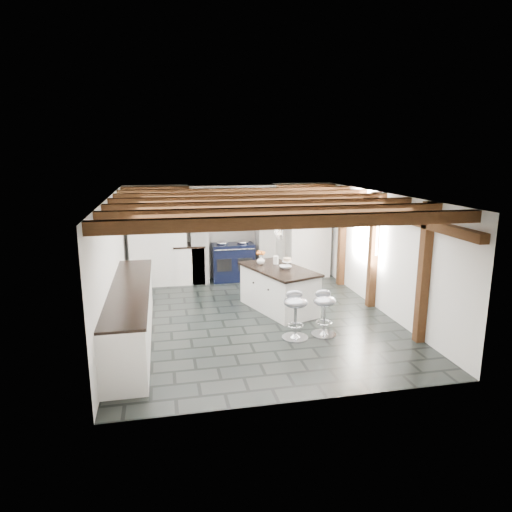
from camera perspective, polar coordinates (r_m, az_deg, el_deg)
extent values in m
plane|color=black|center=(8.65, -0.11, -7.74)|extent=(6.00, 6.00, 0.00)
plane|color=white|center=(11.21, -3.21, 3.13)|extent=(5.00, 0.00, 5.00)
plane|color=white|center=(8.20, -17.50, -1.09)|extent=(0.00, 6.00, 6.00)
plane|color=white|center=(9.14, 15.43, 0.44)|extent=(0.00, 6.00, 6.00)
plane|color=white|center=(8.13, -0.12, 7.62)|extent=(6.00, 6.00, 0.00)
cube|color=white|center=(10.86, -7.14, 1.66)|extent=(0.40, 0.60, 1.90)
cube|color=white|center=(11.10, 1.12, 2.00)|extent=(0.40, 0.60, 1.90)
cube|color=#4E2E16|center=(10.80, -3.03, 7.26)|extent=(2.10, 0.65, 0.18)
cube|color=white|center=(10.79, -3.04, 8.08)|extent=(2.00, 0.60, 0.31)
cube|color=black|center=(10.48, -2.76, 7.42)|extent=(1.00, 0.03, 0.22)
cube|color=silver|center=(10.47, -2.75, 7.41)|extent=(0.90, 0.01, 0.14)
cube|color=white|center=(10.82, -12.16, 1.70)|extent=(1.30, 0.58, 2.00)
cube|color=white|center=(11.38, 6.54, 2.45)|extent=(1.00, 0.58, 2.00)
cube|color=white|center=(7.80, -15.35, -7.11)|extent=(0.60, 3.80, 0.88)
cube|color=black|center=(7.66, -15.56, -3.87)|extent=(0.64, 3.80, 0.04)
cube|color=white|center=(10.96, -8.36, -1.01)|extent=(0.70, 0.60, 0.88)
cube|color=black|center=(10.86, -8.44, 1.34)|extent=(0.74, 0.64, 0.04)
cube|color=#4E2E16|center=(8.97, 15.28, 5.42)|extent=(0.15, 5.80, 0.14)
plane|color=white|center=(9.58, 13.85, 3.53)|extent=(0.00, 0.90, 0.90)
cube|color=#4E2E16|center=(5.63, 5.23, 4.31)|extent=(5.00, 0.16, 0.16)
cube|color=#4E2E16|center=(6.46, 3.00, 5.44)|extent=(5.00, 0.16, 0.16)
cube|color=#4E2E16|center=(7.29, 1.26, 6.31)|extent=(5.00, 0.16, 0.16)
cube|color=#4E2E16|center=(8.14, -0.12, 6.99)|extent=(5.00, 0.16, 0.16)
cube|color=#4E2E16|center=(8.98, -1.24, 7.54)|extent=(5.00, 0.16, 0.16)
cube|color=#4E2E16|center=(9.83, -2.17, 8.00)|extent=(5.00, 0.16, 0.16)
cube|color=#4E2E16|center=(10.69, -2.96, 8.38)|extent=(5.00, 0.16, 0.16)
cube|color=#4E2E16|center=(7.75, 20.24, -2.09)|extent=(0.15, 0.15, 2.30)
cube|color=#4E2E16|center=(9.28, 14.43, 0.68)|extent=(0.15, 0.15, 2.30)
cube|color=#4E2E16|center=(10.71, 10.70, 2.46)|extent=(0.15, 0.15, 2.30)
cylinder|color=black|center=(8.22, 3.04, 5.07)|extent=(0.01, 0.01, 0.56)
cylinder|color=white|center=(8.27, 3.01, 2.81)|extent=(0.09, 0.09, 0.22)
cylinder|color=black|center=(8.52, 2.85, 5.35)|extent=(0.01, 0.01, 0.56)
cylinder|color=white|center=(8.57, 2.83, 3.16)|extent=(0.09, 0.09, 0.22)
cylinder|color=black|center=(8.82, 2.68, 5.61)|extent=(0.01, 0.01, 0.56)
cylinder|color=white|center=(8.87, 2.65, 3.49)|extent=(0.09, 0.09, 0.22)
cube|color=black|center=(11.04, -2.92, -0.73)|extent=(1.00, 0.60, 0.90)
ellipsoid|color=silver|center=(10.90, -4.24, 1.66)|extent=(0.28, 0.28, 0.11)
ellipsoid|color=silver|center=(10.98, -1.66, 1.77)|extent=(0.28, 0.28, 0.11)
cylinder|color=silver|center=(10.65, -2.67, 0.81)|extent=(0.95, 0.03, 0.03)
cube|color=black|center=(10.72, -3.99, -1.16)|extent=(0.35, 0.02, 0.30)
cube|color=black|center=(10.79, -1.36, -1.03)|extent=(0.35, 0.02, 0.30)
cube|color=white|center=(8.98, 2.85, -4.27)|extent=(1.31, 1.81, 0.80)
cube|color=black|center=(8.87, 2.88, -1.67)|extent=(1.40, 1.90, 0.05)
imported|color=white|center=(9.14, 0.60, -0.51)|extent=(0.21, 0.21, 0.17)
ellipsoid|color=#CD621C|center=(9.11, 0.60, 0.35)|extent=(0.18, 0.18, 0.11)
cylinder|color=white|center=(9.17, 2.49, -0.50)|extent=(0.11, 0.11, 0.16)
imported|color=white|center=(8.83, 3.70, -1.40)|extent=(0.30, 0.30, 0.06)
cylinder|color=white|center=(9.01, 3.92, -1.00)|extent=(0.05, 0.05, 0.09)
cylinder|color=white|center=(9.00, 3.93, -0.68)|extent=(0.20, 0.20, 0.01)
cylinder|color=tan|center=(8.99, 3.93, -0.44)|extent=(0.15, 0.15, 0.06)
cylinder|color=silver|center=(7.95, 8.44, -9.66)|extent=(0.42, 0.42, 0.03)
cone|color=silver|center=(7.94, 8.45, -9.38)|extent=(0.19, 0.19, 0.08)
cylinder|color=silver|center=(7.84, 8.51, -7.62)|extent=(0.05, 0.05, 0.53)
torus|color=silver|center=(7.87, 8.49, -8.21)|extent=(0.27, 0.27, 0.02)
ellipsoid|color=gray|center=(7.74, 8.58, -5.56)|extent=(0.44, 0.44, 0.17)
ellipsoid|color=gray|center=(7.80, 8.47, -4.67)|extent=(0.28, 0.15, 0.15)
cylinder|color=silver|center=(7.77, 4.89, -10.13)|extent=(0.44, 0.44, 0.03)
cone|color=silver|center=(7.75, 4.89, -9.82)|extent=(0.20, 0.20, 0.08)
cylinder|color=silver|center=(7.65, 4.93, -7.96)|extent=(0.05, 0.05, 0.55)
torus|color=silver|center=(7.68, 4.92, -8.59)|extent=(0.28, 0.28, 0.02)
ellipsoid|color=gray|center=(7.55, 4.98, -5.77)|extent=(0.46, 0.46, 0.18)
ellipsoid|color=gray|center=(7.61, 4.91, -4.82)|extent=(0.29, 0.16, 0.15)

